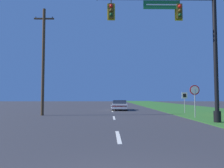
{
  "coord_description": "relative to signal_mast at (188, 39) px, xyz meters",
  "views": [
    {
      "loc": [
        -0.36,
        -2.95,
        1.61
      ],
      "look_at": [
        0.0,
        27.27,
        3.42
      ],
      "focal_mm": 35.0,
      "sensor_mm": 36.0,
      "label": 1
    }
  ],
  "objects": [
    {
      "name": "signal_mast",
      "position": [
        0.0,
        0.0,
        0.0
      ],
      "size": [
        7.89,
        0.47,
        8.78
      ],
      "color": "black",
      "rests_on": "grass_verge_right"
    },
    {
      "name": "road_center_line",
      "position": [
        -4.66,
        11.3,
        -5.3
      ],
      "size": [
        0.16,
        34.8,
        0.01
      ],
      "color": "silver",
      "rests_on": "ground"
    },
    {
      "name": "grass_verge_right",
      "position": [
        5.84,
        19.3,
        -5.28
      ],
      "size": [
        10.0,
        110.0,
        0.04
      ],
      "color": "#2D6626",
      "rests_on": "ground"
    },
    {
      "name": "route_sign_post",
      "position": [
        2.37,
        7.71,
        -3.78
      ],
      "size": [
        0.55,
        0.06,
        2.03
      ],
      "color": "gray",
      "rests_on": "grass_verge_right"
    },
    {
      "name": "utility_pole_near",
      "position": [
        -10.95,
        5.75,
        -0.35
      ],
      "size": [
        1.8,
        0.26,
        9.6
      ],
      "color": "#4C3823",
      "rests_on": "ground"
    },
    {
      "name": "stop_sign",
      "position": [
        1.63,
        3.26,
        -3.44
      ],
      "size": [
        0.76,
        0.07,
        2.5
      ],
      "color": "gray",
      "rests_on": "grass_verge_right"
    },
    {
      "name": "car_ahead",
      "position": [
        -3.75,
        13.53,
        -4.7
      ],
      "size": [
        2.04,
        4.36,
        1.19
      ],
      "color": "black",
      "rests_on": "ground"
    }
  ]
}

